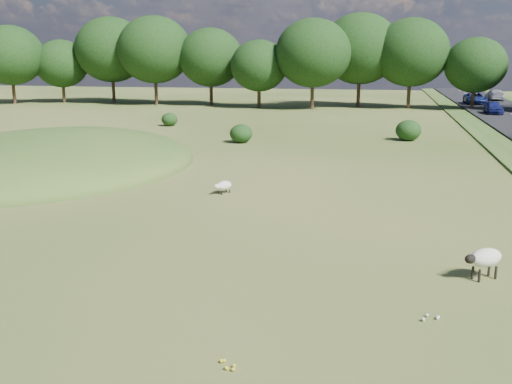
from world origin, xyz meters
TOP-DOWN VIEW (x-y plane):
  - ground at (0.00, 20.00)m, footprint 160.00×160.00m
  - mound at (-12.00, 12.00)m, footprint 16.00×20.00m
  - treeline at (-1.06, 55.44)m, footprint 96.28×14.66m
  - shrubs at (0.09, 27.24)m, footprint 22.81×10.53m
  - sheep_0 at (-0.32, 7.52)m, footprint 0.81×1.04m
  - sheep_1 at (-7.63, 5.69)m, footprint 0.98×1.19m
  - sheep_3 at (9.67, -0.93)m, footprint 1.24×1.05m
  - car_1 at (18.10, 49.01)m, footprint 1.62×4.03m
  - car_3 at (18.10, 62.80)m, footprint 2.50×5.42m
  - car_5 at (21.90, 71.01)m, footprint 2.12×5.22m

SIDE VIEW (x-z plane):
  - ground at x=0.00m, z-range 0.00..0.00m
  - mound at x=-12.00m, z-range -2.00..2.00m
  - sheep_0 at x=-0.32m, z-range 0.08..0.67m
  - sheep_1 at x=-7.63m, z-range 0.17..1.02m
  - sheep_3 at x=9.67m, z-range 0.18..1.08m
  - shrubs at x=0.09m, z-range -0.07..1.50m
  - car_1 at x=18.10m, z-range 0.25..1.62m
  - car_3 at x=18.10m, z-range 0.25..1.76m
  - car_5 at x=21.90m, z-range 0.25..1.77m
  - treeline at x=-1.06m, z-range 0.72..12.41m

